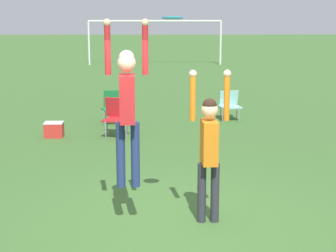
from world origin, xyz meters
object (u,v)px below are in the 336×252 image
(frisbee, at_px, (173,18))
(camping_chair_2, at_px, (229,103))
(person_jumping, at_px, (127,99))
(cooler_box, at_px, (54,130))
(camping_chair_1, at_px, (114,105))
(camping_chair_0, at_px, (116,115))
(person_defending, at_px, (209,143))

(frisbee, bearing_deg, camping_chair_2, 76.41)
(person_jumping, bearing_deg, cooler_box, 17.23)
(camping_chair_1, height_order, camping_chair_2, camping_chair_1)
(camping_chair_0, bearing_deg, camping_chair_1, -66.84)
(camping_chair_1, xyz_separation_m, cooler_box, (-1.28, -1.60, -0.30))
(frisbee, relative_size, camping_chair_2, 0.36)
(camping_chair_0, bearing_deg, cooler_box, 19.35)
(camping_chair_1, bearing_deg, cooler_box, 33.90)
(camping_chair_0, xyz_separation_m, camping_chair_2, (2.88, 1.92, -0.07))
(person_defending, height_order, cooler_box, person_defending)
(person_defending, xyz_separation_m, frisbee, (-0.50, -0.10, 1.66))
(camping_chair_0, height_order, camping_chair_1, camping_chair_0)
(cooler_box, bearing_deg, person_jumping, -70.33)
(person_jumping, height_order, cooler_box, person_jumping)
(camping_chair_1, height_order, cooler_box, camping_chair_1)
(camping_chair_1, bearing_deg, camping_chair_2, 169.39)
(person_defending, relative_size, camping_chair_1, 2.49)
(person_defending, height_order, camping_chair_2, person_defending)
(camping_chair_2, bearing_deg, camping_chair_1, -5.29)
(person_jumping, xyz_separation_m, person_defending, (1.09, 0.05, -0.61))
(camping_chair_2, relative_size, cooler_box, 1.78)
(person_defending, bearing_deg, person_jumping, -90.00)
(person_jumping, bearing_deg, person_defending, -90.00)
(person_defending, xyz_separation_m, cooler_box, (-3.03, 5.36, -0.94))
(camping_chair_1, distance_m, camping_chair_2, 3.06)
(person_defending, distance_m, camping_chair_0, 5.67)
(camping_chair_1, bearing_deg, person_defending, 86.62)
(person_jumping, height_order, person_defending, person_jumping)
(frisbee, relative_size, camping_chair_1, 0.32)
(frisbee, height_order, camping_chair_1, frisbee)
(cooler_box, bearing_deg, frisbee, -65.17)
(camping_chair_1, xyz_separation_m, camping_chair_2, (3.04, 0.36, -0.03))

